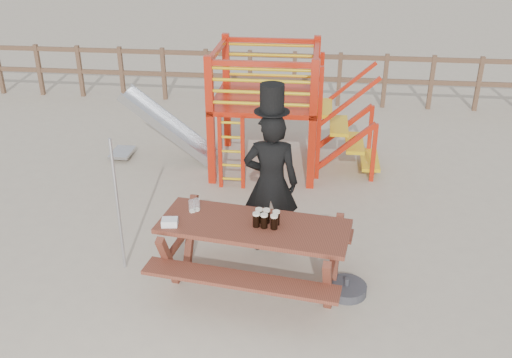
# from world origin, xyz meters

# --- Properties ---
(ground) EXTENTS (60.00, 60.00, 0.00)m
(ground) POSITION_xyz_m (0.00, 0.00, 0.00)
(ground) COLOR #B5A78C
(ground) RESTS_ON ground
(back_fence) EXTENTS (15.09, 0.09, 1.20)m
(back_fence) POSITION_xyz_m (0.00, 7.00, 0.74)
(back_fence) COLOR brown
(back_fence) RESTS_ON ground
(playground_fort) EXTENTS (4.71, 1.84, 2.10)m
(playground_fort) POSITION_xyz_m (0.12, 3.58, 1.07)
(playground_fort) COLOR red
(playground_fort) RESTS_ON ground
(picnic_table) EXTENTS (2.37, 1.80, 0.84)m
(picnic_table) POSITION_xyz_m (0.41, 0.10, 0.53)
(picnic_table) COLOR brown
(picnic_table) RESTS_ON ground
(man_with_hat) EXTENTS (0.71, 0.48, 2.25)m
(man_with_hat) POSITION_xyz_m (0.53, 0.94, 1.01)
(man_with_hat) COLOR black
(man_with_hat) RESTS_ON ground
(metal_pole) EXTENTS (0.04, 0.04, 1.75)m
(metal_pole) POSITION_xyz_m (-1.26, 0.28, 0.88)
(metal_pole) COLOR #B2B2B7
(metal_pole) RESTS_ON ground
(parasol_base) EXTENTS (0.48, 0.48, 0.20)m
(parasol_base) POSITION_xyz_m (1.51, 0.07, 0.06)
(parasol_base) COLOR #37373C
(parasol_base) RESTS_ON ground
(paper_bag) EXTENTS (0.20, 0.16, 0.08)m
(paper_bag) POSITION_xyz_m (-0.54, -0.03, 0.88)
(paper_bag) COLOR white
(paper_bag) RESTS_ON picnic_table
(stout_pints) EXTENTS (0.30, 0.22, 0.17)m
(stout_pints) POSITION_xyz_m (0.55, 0.10, 0.93)
(stout_pints) COLOR black
(stout_pints) RESTS_ON picnic_table
(empty_glasses) EXTENTS (0.13, 0.12, 0.15)m
(empty_glasses) POSITION_xyz_m (-0.33, 0.33, 0.91)
(empty_glasses) COLOR silver
(empty_glasses) RESTS_ON picnic_table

